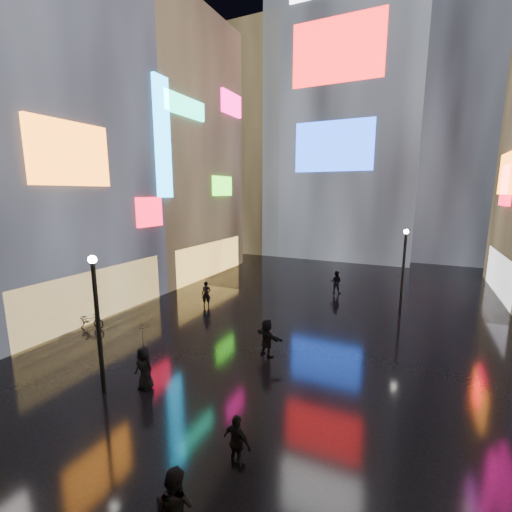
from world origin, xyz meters
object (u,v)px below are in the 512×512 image
Objects in this scene: pedestrian_3 at (237,442)px; lamp_far at (403,266)px; bicycle at (89,320)px; lamp_near at (97,317)px.

lamp_far is at bearing -88.79° from pedestrian_3.
lamp_far is 3.36× the size of pedestrian_3.
pedestrian_3 reaches higher than bicycle.
bicycle is (-5.76, 4.06, -2.49)m from lamp_near.
lamp_near is 1.00× the size of lamp_far.
lamp_near is 3.00× the size of bicycle.
pedestrian_3 is (-3.34, -15.06, -2.17)m from lamp_far.
pedestrian_3 is (6.21, -1.02, -2.17)m from lamp_near.
lamp_near is at bearing 4.39° from pedestrian_3.
pedestrian_3 is at bearing -102.50° from lamp_far.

